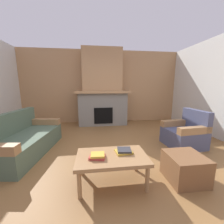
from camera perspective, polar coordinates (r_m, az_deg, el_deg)
ground at (r=2.91m, az=-0.21°, el=-18.23°), size 9.00×9.00×0.00m
wall_back_wood_panel at (r=5.54m, az=-4.15°, el=10.04°), size 6.00×0.12×2.70m
fireplace at (r=5.17m, az=-3.88°, el=7.94°), size 1.90×0.82×2.70m
couch at (r=3.52m, az=-32.54°, el=-9.67°), size 1.08×1.90×0.85m
armchair at (r=3.76m, az=27.51°, el=-7.78°), size 0.83×0.83×0.85m
coffee_table at (r=2.11m, az=-0.03°, el=-18.51°), size 1.00×0.60×0.43m
ottoman at (r=2.51m, az=27.38°, el=-19.33°), size 0.52×0.52×0.40m
book_stack_near_edge at (r=2.02m, az=-5.93°, el=-17.32°), size 0.24×0.19×0.06m
book_stack_center at (r=2.16m, az=4.85°, el=-15.41°), size 0.26×0.22×0.05m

